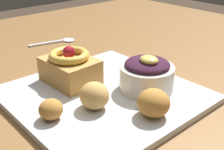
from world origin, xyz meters
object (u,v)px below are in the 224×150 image
at_px(front_plate, 104,95).
at_px(fritter_front, 94,96).
at_px(berry_ramekin, 147,74).
at_px(spoon, 59,41).
at_px(cake_slice, 70,67).
at_px(fritter_back, 51,109).
at_px(fritter_middle, 154,103).

distance_m(front_plate, fritter_front, 0.06).
bearing_deg(berry_ramekin, spoon, 173.35).
distance_m(cake_slice, fritter_back, 0.13).
relative_size(berry_ramekin, spoon, 0.78).
bearing_deg(front_plate, cake_slice, -165.38).
bearing_deg(fritter_middle, cake_slice, -170.71).
relative_size(berry_ramekin, fritter_front, 1.99).
xyz_separation_m(fritter_middle, spoon, (-0.43, 0.10, -0.03)).
height_order(berry_ramekin, fritter_back, berry_ramekin).
bearing_deg(spoon, fritter_middle, -90.24).
relative_size(front_plate, fritter_back, 8.29).
bearing_deg(cake_slice, fritter_back, -47.28).
xyz_separation_m(fritter_front, spoon, (-0.35, 0.15, -0.03)).
bearing_deg(fritter_middle, front_plate, -174.53).
bearing_deg(cake_slice, fritter_middle, 9.29).
relative_size(fritter_front, fritter_back, 1.33).
relative_size(front_plate, berry_ramekin, 3.13).
xyz_separation_m(cake_slice, fritter_middle, (0.18, 0.03, -0.01)).
distance_m(fritter_middle, fritter_back, 0.16).
xyz_separation_m(cake_slice, fritter_front, (0.10, -0.02, -0.01)).
distance_m(fritter_middle, spoon, 0.44).
xyz_separation_m(front_plate, fritter_front, (0.03, -0.04, 0.03)).
height_order(fritter_back, spoon, fritter_back).
distance_m(cake_slice, spoon, 0.28).
xyz_separation_m(fritter_front, fritter_middle, (0.08, 0.05, -0.00)).
relative_size(cake_slice, fritter_middle, 2.07).
height_order(cake_slice, berry_ramekin, cake_slice).
distance_m(fritter_front, fritter_middle, 0.09).
height_order(fritter_front, fritter_middle, same).
relative_size(fritter_front, fritter_middle, 0.96).
distance_m(front_plate, fritter_back, 0.12).
relative_size(cake_slice, berry_ramekin, 1.08).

